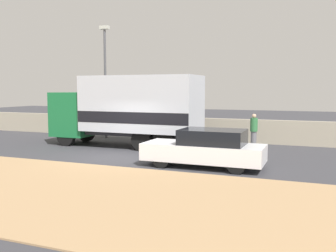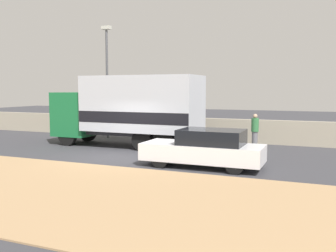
{
  "view_description": "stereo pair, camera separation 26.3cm",
  "coord_description": "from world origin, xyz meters",
  "px_view_note": "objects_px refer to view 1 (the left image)",
  "views": [
    {
      "loc": [
        7.82,
        -13.86,
        2.93
      ],
      "look_at": [
        1.8,
        1.35,
        1.33
      ],
      "focal_mm": 40.0,
      "sensor_mm": 36.0,
      "label": 1
    },
    {
      "loc": [
        8.06,
        -13.76,
        2.93
      ],
      "look_at": [
        1.8,
        1.35,
        1.33
      ],
      "focal_mm": 40.0,
      "sensor_mm": 36.0,
      "label": 2
    }
  ],
  "objects_px": {
    "street_lamp": "(105,73)",
    "pedestrian": "(254,130)",
    "car_hatchback": "(206,148)",
    "box_truck": "(130,109)"
  },
  "relations": [
    {
      "from": "box_truck",
      "to": "street_lamp",
      "type": "bearing_deg",
      "value": -41.56
    },
    {
      "from": "box_truck",
      "to": "pedestrian",
      "type": "bearing_deg",
      "value": -159.66
    },
    {
      "from": "street_lamp",
      "to": "pedestrian",
      "type": "bearing_deg",
      "value": -3.23
    },
    {
      "from": "car_hatchback",
      "to": "pedestrian",
      "type": "relative_size",
      "value": 2.67
    },
    {
      "from": "pedestrian",
      "to": "car_hatchback",
      "type": "bearing_deg",
      "value": -99.19
    },
    {
      "from": "street_lamp",
      "to": "box_truck",
      "type": "relative_size",
      "value": 0.85
    },
    {
      "from": "car_hatchback",
      "to": "street_lamp",
      "type": "bearing_deg",
      "value": -37.52
    },
    {
      "from": "street_lamp",
      "to": "pedestrian",
      "type": "distance_m",
      "value": 9.44
    },
    {
      "from": "street_lamp",
      "to": "car_hatchback",
      "type": "xyz_separation_m",
      "value": [
        8.02,
        -6.16,
        -3.17
      ]
    },
    {
      "from": "street_lamp",
      "to": "car_hatchback",
      "type": "distance_m",
      "value": 10.6
    }
  ]
}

